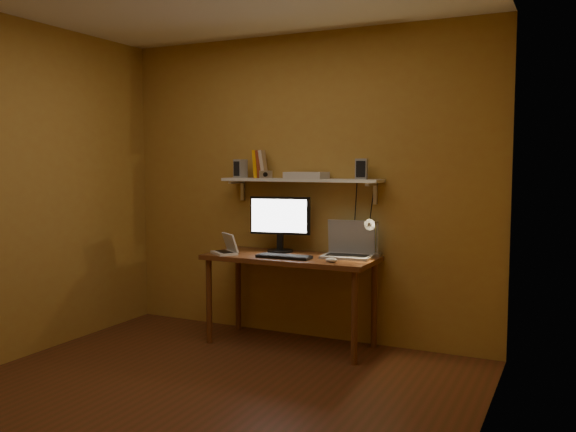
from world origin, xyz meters
The scene contains 14 objects.
room centered at (0.00, 0.00, 1.30)m, with size 3.44×3.24×2.64m.
desk centered at (0.04, 1.28, 0.66)m, with size 1.40×0.60×0.75m.
wall_shelf centered at (0.04, 1.47, 1.36)m, with size 1.40×0.25×0.21m.
monitor centered at (-0.13, 1.43, 1.01)m, with size 0.52×0.26×0.47m.
laptop centered at (0.49, 1.42, 0.83)m, with size 0.41×0.31×0.29m.
netbook centered at (-0.48, 1.13, 0.80)m, with size 0.28×0.27×0.17m.
keyboard centered at (0.05, 1.13, 0.76)m, with size 0.44×0.15×0.02m, color black.
mouse centered at (0.46, 1.11, 0.77)m, with size 0.09×0.06×0.03m, color silver.
desk_lamp centered at (0.70, 1.41, 0.96)m, with size 0.09×0.23×0.38m.
speaker_left centered at (-0.54, 1.47, 1.46)m, with size 0.09×0.09×0.16m, color gray.
speaker_right centered at (0.58, 1.46, 1.46)m, with size 0.09×0.09×0.16m, color gray.
books centered at (-0.35, 1.48, 1.49)m, with size 0.16×0.17×0.24m.
shelf_camera centered at (-0.26, 1.41, 1.41)m, with size 0.11×0.07×0.07m.
router centered at (0.10, 1.46, 1.40)m, with size 0.33×0.22×0.06m, color silver.
Camera 1 is at (2.16, -3.18, 1.51)m, focal length 38.00 mm.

